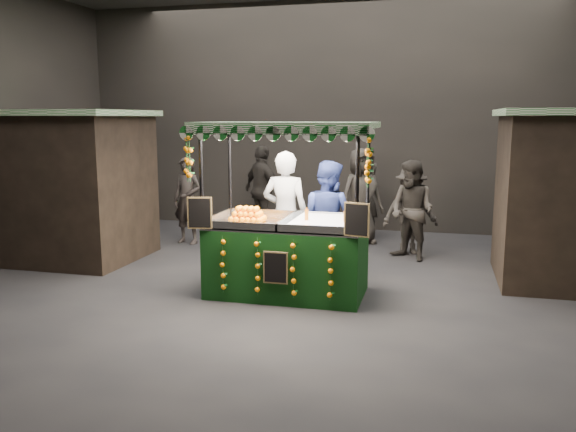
# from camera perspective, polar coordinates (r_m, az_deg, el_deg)

# --- Properties ---
(ground) EXTENTS (12.00, 12.00, 0.00)m
(ground) POSITION_cam_1_polar(r_m,az_deg,el_deg) (8.59, -0.14, -7.21)
(ground) COLOR black
(ground) RESTS_ON ground
(market_hall) EXTENTS (12.10, 10.10, 5.05)m
(market_hall) POSITION_cam_1_polar(r_m,az_deg,el_deg) (8.28, -0.15, 15.84)
(market_hall) COLOR black
(market_hall) RESTS_ON ground
(neighbour_stall_left) EXTENTS (3.00, 2.20, 2.60)m
(neighbour_stall_left) POSITION_cam_1_polar(r_m,az_deg,el_deg) (11.11, -21.30, 2.86)
(neighbour_stall_left) COLOR black
(neighbour_stall_left) RESTS_ON ground
(juice_stall) EXTENTS (2.49, 1.46, 2.41)m
(juice_stall) POSITION_cam_1_polar(r_m,az_deg,el_deg) (8.20, -0.05, -2.61)
(juice_stall) COLOR black
(juice_stall) RESTS_ON ground
(vendor_grey) EXTENTS (0.72, 0.47, 1.97)m
(vendor_grey) POSITION_cam_1_polar(r_m,az_deg,el_deg) (9.12, -0.25, 0.14)
(vendor_grey) COLOR gray
(vendor_grey) RESTS_ON ground
(vendor_blue) EXTENTS (1.09, 0.98, 1.83)m
(vendor_blue) POSITION_cam_1_polar(r_m,az_deg,el_deg) (9.12, 3.84, -0.34)
(vendor_blue) COLOR navy
(vendor_blue) RESTS_ON ground
(shopper_0) EXTENTS (0.70, 0.54, 1.72)m
(shopper_0) POSITION_cam_1_polar(r_m,az_deg,el_deg) (11.77, -9.73, 1.50)
(shopper_0) COLOR #2C2623
(shopper_0) RESTS_ON ground
(shopper_1) EXTENTS (1.08, 1.04, 1.75)m
(shopper_1) POSITION_cam_1_polar(r_m,az_deg,el_deg) (10.45, 11.94, 0.52)
(shopper_1) COLOR #2B2723
(shopper_1) RESTS_ON ground
(shopper_2) EXTENTS (1.17, 1.02, 1.89)m
(shopper_2) POSITION_cam_1_polar(r_m,az_deg,el_deg) (12.60, -2.50, 2.55)
(shopper_2) COLOR black
(shopper_2) RESTS_ON ground
(shopper_3) EXTENTS (1.19, 0.97, 1.61)m
(shopper_3) POSITION_cam_1_polar(r_m,az_deg,el_deg) (10.91, 11.78, 0.53)
(shopper_3) COLOR black
(shopper_3) RESTS_ON ground
(shopper_4) EXTENTS (0.93, 0.90, 1.61)m
(shopper_4) POSITION_cam_1_polar(r_m,az_deg,el_deg) (13.33, -15.22, 2.01)
(shopper_4) COLOR #282320
(shopper_4) RESTS_ON ground
(shopper_6) EXTENTS (0.54, 0.66, 1.56)m
(shopper_6) POSITION_cam_1_polar(r_m,az_deg,el_deg) (12.43, 7.80, 1.61)
(shopper_6) COLOR #2B2723
(shopper_6) RESTS_ON ground
(shopper_7) EXTENTS (1.09, 1.05, 1.89)m
(shopper_7) POSITION_cam_1_polar(r_m,az_deg,el_deg) (11.67, 7.12, 1.92)
(shopper_7) COLOR #2C2824
(shopper_7) RESTS_ON ground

